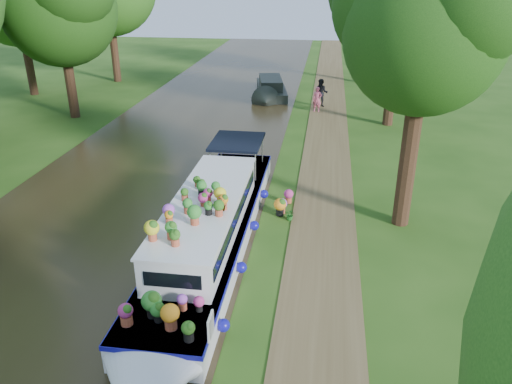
% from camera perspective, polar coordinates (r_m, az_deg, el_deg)
% --- Properties ---
extents(ground, '(100.00, 100.00, 0.00)m').
position_cam_1_polar(ground, '(15.09, 2.91, -7.87)').
color(ground, '#244912').
rests_on(ground, ground).
extents(canal_water, '(10.00, 100.00, 0.02)m').
position_cam_1_polar(canal_water, '(16.62, -18.26, -5.89)').
color(canal_water, black).
rests_on(canal_water, ground).
extents(towpath, '(2.20, 100.00, 0.03)m').
position_cam_1_polar(towpath, '(15.05, 7.51, -8.11)').
color(towpath, brown).
rests_on(towpath, ground).
extents(plant_boat, '(2.29, 13.52, 2.28)m').
position_cam_1_polar(plant_boat, '(15.04, -5.58, -4.31)').
color(plant_boat, silver).
rests_on(plant_boat, canal_water).
extents(tree_near_overhang, '(5.52, 5.28, 8.99)m').
position_cam_1_polar(tree_near_overhang, '(16.10, 18.83, 18.01)').
color(tree_near_overhang, black).
rests_on(tree_near_overhang, ground).
extents(tree_near_mid, '(6.90, 6.60, 9.40)m').
position_cam_1_polar(tree_near_mid, '(28.07, 16.17, 20.17)').
color(tree_near_mid, black).
rests_on(tree_near_mid, ground).
extents(second_boat, '(2.76, 6.62, 1.23)m').
position_cam_1_polar(second_boat, '(34.64, 1.68, 11.74)').
color(second_boat, black).
rests_on(second_boat, canal_water).
extents(pedestrian_pink, '(0.56, 0.38, 1.49)m').
position_cam_1_polar(pedestrian_pink, '(30.76, 7.00, 10.48)').
color(pedestrian_pink, pink).
rests_on(pedestrian_pink, towpath).
extents(pedestrian_dark, '(0.93, 0.77, 1.73)m').
position_cam_1_polar(pedestrian_dark, '(31.88, 7.46, 11.16)').
color(pedestrian_dark, black).
rests_on(pedestrian_dark, towpath).
extents(verge_plant, '(0.46, 0.44, 0.41)m').
position_cam_1_polar(verge_plant, '(17.32, 3.94, -2.61)').
color(verge_plant, '#1F5F1C').
rests_on(verge_plant, ground).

